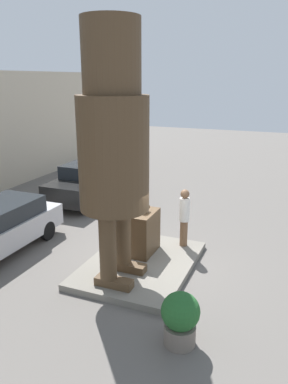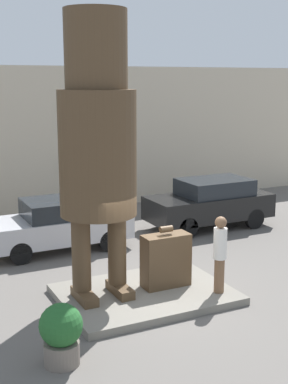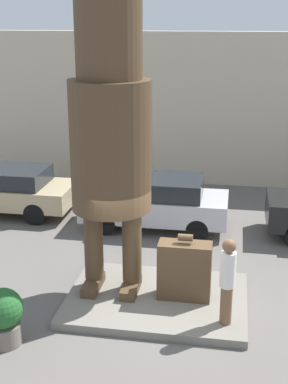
% 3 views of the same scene
% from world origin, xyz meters
% --- Properties ---
extents(ground_plane, '(60.00, 60.00, 0.00)m').
position_xyz_m(ground_plane, '(0.00, 0.00, 0.00)').
color(ground_plane, '#605B56').
extents(pedestal, '(3.85, 2.81, 0.18)m').
position_xyz_m(pedestal, '(0.00, 0.00, 0.09)').
color(pedestal, slate).
rests_on(pedestal, ground_plane).
extents(building_backdrop, '(28.00, 0.60, 5.43)m').
position_xyz_m(building_backdrop, '(0.00, 9.15, 2.72)').
color(building_backdrop, beige).
rests_on(building_backdrop, ground_plane).
extents(statue_figure, '(1.67, 1.67, 6.19)m').
position_xyz_m(statue_figure, '(-1.02, 0.24, 3.80)').
color(statue_figure, '#4C3823').
rests_on(statue_figure, pedestal).
extents(giant_suitcase, '(1.13, 0.50, 1.46)m').
position_xyz_m(giant_suitcase, '(0.58, 0.07, 0.81)').
color(giant_suitcase, '#4C3823').
rests_on(giant_suitcase, pedestal).
extents(tourist, '(0.30, 0.30, 1.79)m').
position_xyz_m(tourist, '(1.48, -0.81, 1.16)').
color(tourist, brown).
rests_on(tourist, pedestal).
extents(parked_car_silver, '(4.20, 1.75, 1.52)m').
position_xyz_m(parked_car_silver, '(-0.66, 4.34, 0.80)').
color(parked_car_silver, '#B7B7BC').
rests_on(parked_car_silver, ground_plane).
extents(parked_car_black, '(4.24, 1.79, 1.66)m').
position_xyz_m(parked_car_black, '(4.66, 4.39, 0.88)').
color(parked_car_black, black).
rests_on(parked_car_black, ground_plane).
extents(planter_pot, '(0.78, 0.78, 1.14)m').
position_xyz_m(planter_pot, '(-2.63, -1.96, 0.60)').
color(planter_pot, '#70665B').
rests_on(planter_pot, ground_plane).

